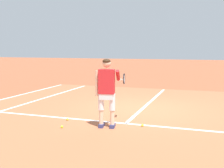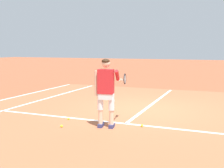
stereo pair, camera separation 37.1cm
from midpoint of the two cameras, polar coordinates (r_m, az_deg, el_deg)
name	(u,v)px [view 2 (the right image)]	position (r m, az deg, el deg)	size (l,w,h in m)	color
ground_plane	(146,109)	(9.34, 7.93, -4.99)	(80.00, 80.00, 0.00)	#9E5133
court_inner_surface	(139,114)	(8.63, 6.70, -5.98)	(10.98, 10.79, 0.00)	#B2603D
line_service	(126,124)	(7.51, 4.23, -7.96)	(8.23, 0.10, 0.01)	white
line_centre_service	(155,102)	(10.52, 9.59, -3.61)	(0.10, 6.40, 0.01)	white
line_singles_left	(28,104)	(10.46, -15.63, -3.84)	(0.10, 10.39, 0.01)	white
tennis_player	(106,88)	(6.96, 0.40, -0.86)	(0.60, 1.18, 1.71)	navy
tennis_ball_near_feet	(142,126)	(7.25, 7.52, -8.31)	(0.07, 0.07, 0.07)	#CCE02D
tennis_ball_by_baseline	(62,126)	(7.23, -8.66, -8.38)	(0.07, 0.07, 0.07)	#CCE02D
tennis_ball_mid_court	(68,119)	(7.93, -7.42, -6.95)	(0.07, 0.07, 0.07)	#CCE02D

